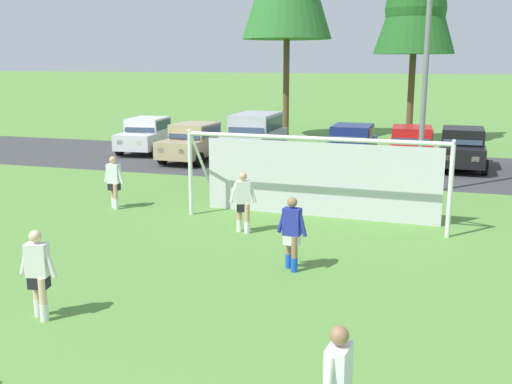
{
  "coord_description": "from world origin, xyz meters",
  "views": [
    {
      "loc": [
        3.84,
        -2.45,
        4.51
      ],
      "look_at": [
        -0.44,
        11.49,
        1.27
      ],
      "focal_mm": 41.59,
      "sensor_mm": 36.0,
      "label": 1
    }
  ],
  "objects_px": {
    "parked_car_slot_far_left": "(147,135)",
    "parked_car_slot_center_left": "(255,137)",
    "parked_car_slot_right": "(462,148)",
    "player_striker_near": "(243,202)",
    "player_winger_right": "(292,234)",
    "parked_car_slot_center_right": "(411,146)",
    "parked_car_slot_left": "(194,142)",
    "parked_car_slot_center": "(352,144)",
    "street_lamp": "(431,75)",
    "player_winger_left": "(114,182)",
    "player_defender_far": "(38,275)",
    "soccer_goal": "(318,175)"
  },
  "relations": [
    {
      "from": "parked_car_slot_far_left",
      "to": "parked_car_slot_center_left",
      "type": "distance_m",
      "value": 6.03
    },
    {
      "from": "parked_car_slot_right",
      "to": "player_striker_near",
      "type": "bearing_deg",
      "value": -116.24
    },
    {
      "from": "player_winger_right",
      "to": "parked_car_slot_right",
      "type": "relative_size",
      "value": 0.39
    },
    {
      "from": "parked_car_slot_center_right",
      "to": "parked_car_slot_left",
      "type": "bearing_deg",
      "value": -171.39
    },
    {
      "from": "parked_car_slot_center",
      "to": "street_lamp",
      "type": "distance_m",
      "value": 7.07
    },
    {
      "from": "player_winger_left",
      "to": "parked_car_slot_left",
      "type": "xyz_separation_m",
      "value": [
        -1.12,
        8.99,
        0.05
      ]
    },
    {
      "from": "player_defender_far",
      "to": "player_winger_right",
      "type": "distance_m",
      "value": 5.26
    },
    {
      "from": "parked_car_slot_right",
      "to": "parked_car_slot_left",
      "type": "bearing_deg",
      "value": -172.33
    },
    {
      "from": "parked_car_slot_center_left",
      "to": "player_defender_far",
      "type": "bearing_deg",
      "value": -85.53
    },
    {
      "from": "player_defender_far",
      "to": "street_lamp",
      "type": "relative_size",
      "value": 0.21
    },
    {
      "from": "player_winger_right",
      "to": "street_lamp",
      "type": "height_order",
      "value": "street_lamp"
    },
    {
      "from": "player_winger_left",
      "to": "player_winger_right",
      "type": "bearing_deg",
      "value": -29.95
    },
    {
      "from": "soccer_goal",
      "to": "parked_car_slot_right",
      "type": "xyz_separation_m",
      "value": [
        4.27,
        9.88,
        -0.42
      ]
    },
    {
      "from": "player_striker_near",
      "to": "parked_car_slot_right",
      "type": "bearing_deg",
      "value": 63.76
    },
    {
      "from": "parked_car_slot_far_left",
      "to": "parked_car_slot_center",
      "type": "relative_size",
      "value": 1.02
    },
    {
      "from": "parked_car_slot_far_left",
      "to": "player_striker_near",
      "type": "bearing_deg",
      "value": -53.22
    },
    {
      "from": "parked_car_slot_center",
      "to": "parked_car_slot_center_right",
      "type": "xyz_separation_m",
      "value": [
        2.56,
        0.12,
        0.0
      ]
    },
    {
      "from": "soccer_goal",
      "to": "parked_car_slot_center",
      "type": "relative_size",
      "value": 1.77
    },
    {
      "from": "parked_car_slot_left",
      "to": "street_lamp",
      "type": "height_order",
      "value": "street_lamp"
    },
    {
      "from": "soccer_goal",
      "to": "street_lamp",
      "type": "bearing_deg",
      "value": 55.65
    },
    {
      "from": "player_striker_near",
      "to": "parked_car_slot_far_left",
      "type": "height_order",
      "value": "parked_car_slot_far_left"
    },
    {
      "from": "player_winger_right",
      "to": "parked_car_slot_left",
      "type": "distance_m",
      "value": 14.93
    },
    {
      "from": "parked_car_slot_center",
      "to": "player_defender_far",
      "type": "bearing_deg",
      "value": -99.37
    },
    {
      "from": "street_lamp",
      "to": "parked_car_slot_center",
      "type": "bearing_deg",
      "value": 121.18
    },
    {
      "from": "soccer_goal",
      "to": "parked_car_slot_center_right",
      "type": "xyz_separation_m",
      "value": [
        2.18,
        9.76,
        -0.42
      ]
    },
    {
      "from": "player_defender_far",
      "to": "street_lamp",
      "type": "distance_m",
      "value": 14.31
    },
    {
      "from": "soccer_goal",
      "to": "parked_car_slot_center",
      "type": "height_order",
      "value": "soccer_goal"
    },
    {
      "from": "parked_car_slot_center_right",
      "to": "street_lamp",
      "type": "xyz_separation_m",
      "value": [
        0.71,
        -5.53,
        3.15
      ]
    },
    {
      "from": "parked_car_slot_center_right",
      "to": "street_lamp",
      "type": "bearing_deg",
      "value": -82.67
    },
    {
      "from": "parked_car_slot_left",
      "to": "parked_car_slot_right",
      "type": "bearing_deg",
      "value": 7.67
    },
    {
      "from": "player_winger_right",
      "to": "soccer_goal",
      "type": "bearing_deg",
      "value": 94.28
    },
    {
      "from": "parked_car_slot_far_left",
      "to": "street_lamp",
      "type": "xyz_separation_m",
      "value": [
        13.54,
        -5.86,
        3.15
      ]
    },
    {
      "from": "player_winger_left",
      "to": "parked_car_slot_center_right",
      "type": "distance_m",
      "value": 13.42
    },
    {
      "from": "player_defender_far",
      "to": "player_winger_left",
      "type": "bearing_deg",
      "value": 111.08
    },
    {
      "from": "soccer_goal",
      "to": "player_winger_left",
      "type": "bearing_deg",
      "value": -173.77
    },
    {
      "from": "street_lamp",
      "to": "player_winger_right",
      "type": "bearing_deg",
      "value": -106.35
    },
    {
      "from": "parked_car_slot_left",
      "to": "parked_car_slot_center_right",
      "type": "height_order",
      "value": "same"
    },
    {
      "from": "player_striker_near",
      "to": "parked_car_slot_center_left",
      "type": "distance_m",
      "value": 11.59
    },
    {
      "from": "parked_car_slot_left",
      "to": "parked_car_slot_center_left",
      "type": "bearing_deg",
      "value": 17.22
    },
    {
      "from": "parked_car_slot_center",
      "to": "parked_car_slot_center_left",
      "type": "bearing_deg",
      "value": -173.37
    },
    {
      "from": "soccer_goal",
      "to": "parked_car_slot_center_left",
      "type": "bearing_deg",
      "value": 117.21
    },
    {
      "from": "soccer_goal",
      "to": "street_lamp",
      "type": "xyz_separation_m",
      "value": [
        2.89,
        4.23,
        2.74
      ]
    },
    {
      "from": "parked_car_slot_left",
      "to": "player_winger_right",
      "type": "bearing_deg",
      "value": -58.93
    },
    {
      "from": "parked_car_slot_center_left",
      "to": "parked_car_slot_center_right",
      "type": "relative_size",
      "value": 1.08
    },
    {
      "from": "soccer_goal",
      "to": "parked_car_slot_left",
      "type": "xyz_separation_m",
      "value": [
        -7.37,
        8.31,
        -0.42
      ]
    },
    {
      "from": "parked_car_slot_center_left",
      "to": "parked_car_slot_center_right",
      "type": "xyz_separation_m",
      "value": [
        6.88,
        0.62,
        -0.24
      ]
    },
    {
      "from": "soccer_goal",
      "to": "player_winger_right",
      "type": "xyz_separation_m",
      "value": [
        0.34,
        -4.48,
        -0.47
      ]
    },
    {
      "from": "player_striker_near",
      "to": "player_winger_left",
      "type": "bearing_deg",
      "value": 163.98
    },
    {
      "from": "player_winger_left",
      "to": "parked_car_slot_right",
      "type": "relative_size",
      "value": 0.39
    },
    {
      "from": "player_winger_left",
      "to": "parked_car_slot_center_right",
      "type": "height_order",
      "value": "parked_car_slot_center_right"
    }
  ]
}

